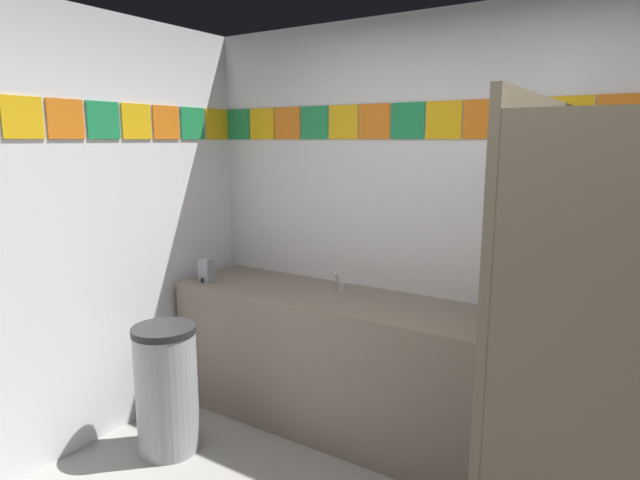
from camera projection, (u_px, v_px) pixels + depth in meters
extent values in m
cube|color=silver|center=(498.00, 236.00, 3.04)|extent=(3.99, 0.08, 2.53)
cube|color=#1E8C4C|center=(238.00, 124.00, 3.90)|extent=(0.21, 0.01, 0.21)
cube|color=yellow|center=(262.00, 124.00, 3.78)|extent=(0.21, 0.01, 0.21)
cube|color=orange|center=(287.00, 123.00, 3.66)|extent=(0.21, 0.01, 0.21)
cube|color=#1E8C4C|center=(314.00, 123.00, 3.54)|extent=(0.21, 0.01, 0.21)
cube|color=yellow|center=(343.00, 122.00, 3.42)|extent=(0.21, 0.01, 0.21)
cube|color=orange|center=(374.00, 121.00, 3.30)|extent=(0.21, 0.01, 0.21)
cube|color=#1E8C4C|center=(408.00, 121.00, 3.19)|extent=(0.21, 0.01, 0.21)
cube|color=yellow|center=(444.00, 120.00, 3.07)|extent=(0.21, 0.01, 0.21)
cube|color=orange|center=(483.00, 119.00, 2.95)|extent=(0.21, 0.01, 0.21)
cube|color=#1E8C4C|center=(525.00, 118.00, 2.83)|extent=(0.21, 0.01, 0.21)
cube|color=yellow|center=(570.00, 117.00, 2.71)|extent=(0.21, 0.01, 0.21)
cube|color=orange|center=(620.00, 116.00, 2.59)|extent=(0.21, 0.01, 0.21)
cube|color=silver|center=(8.00, 246.00, 2.76)|extent=(0.08, 3.26, 2.53)
cube|color=yellow|center=(23.00, 117.00, 2.71)|extent=(0.01, 0.21, 0.21)
cube|color=orange|center=(66.00, 119.00, 2.90)|extent=(0.01, 0.21, 0.21)
cube|color=#1E8C4C|center=(103.00, 120.00, 3.10)|extent=(0.01, 0.21, 0.21)
cube|color=yellow|center=(137.00, 121.00, 3.29)|extent=(0.01, 0.21, 0.21)
cube|color=orange|center=(166.00, 122.00, 3.48)|extent=(0.01, 0.21, 0.21)
cube|color=#1E8C4C|center=(193.00, 123.00, 3.67)|extent=(0.01, 0.21, 0.21)
cube|color=yellow|center=(217.00, 124.00, 3.86)|extent=(0.01, 0.21, 0.21)
cube|color=gray|center=(332.00, 361.00, 3.39)|extent=(2.11, 0.61, 0.86)
cube|color=gray|center=(355.00, 291.00, 3.56)|extent=(2.11, 0.03, 0.08)
cylinder|color=white|center=(330.00, 305.00, 3.30)|extent=(0.34, 0.34, 0.10)
cylinder|color=silver|center=(341.00, 287.00, 3.40)|extent=(0.04, 0.04, 0.05)
cylinder|color=silver|center=(337.00, 278.00, 3.34)|extent=(0.02, 0.06, 0.09)
cube|color=gray|center=(206.00, 270.00, 3.62)|extent=(0.09, 0.07, 0.16)
cylinder|color=black|center=(202.00, 280.00, 3.59)|extent=(0.02, 0.02, 0.03)
cube|color=#726651|center=(525.00, 331.00, 2.33)|extent=(0.04, 1.35, 1.98)
cube|color=#726651|center=(636.00, 426.00, 1.55)|extent=(0.90, 0.04, 1.82)
cylinder|color=silver|center=(488.00, 362.00, 1.77)|extent=(0.02, 0.02, 0.10)
cylinder|color=#999EA3|center=(167.00, 392.00, 3.13)|extent=(0.36, 0.36, 0.72)
cylinder|color=#262628|center=(164.00, 330.00, 3.06)|extent=(0.36, 0.36, 0.04)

